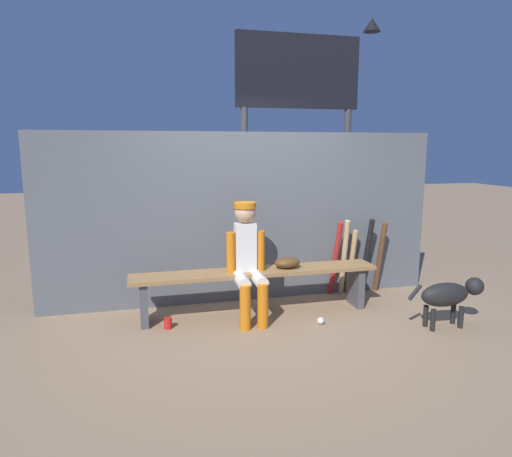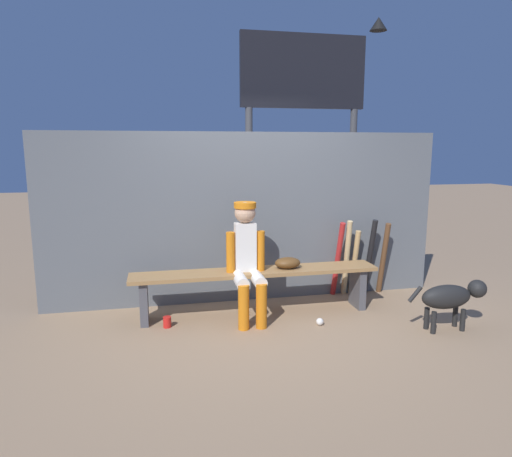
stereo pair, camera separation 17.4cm
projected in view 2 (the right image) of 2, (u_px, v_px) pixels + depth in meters
The scene contains 15 objects.
ground_plane at pixel (256, 314), 4.97m from camera, with size 30.00×30.00×0.00m, color #937556.
chainlink_fence at pixel (247, 218), 5.28m from camera, with size 4.62×0.03×1.95m, color #595E63.
dugout_bench at pixel (256, 280), 4.90m from camera, with size 2.65×0.36×0.49m.
player_seated at pixel (247, 257), 4.72m from camera, with size 0.41×0.55×1.23m.
baseball_glove at pixel (288, 263), 4.94m from camera, with size 0.28×0.20×0.12m, color #593819.
bat_aluminum_red at pixel (338, 259), 5.46m from camera, with size 0.06×0.06×0.94m, color #B22323.
bat_wood_natural at pixel (347, 258), 5.50m from camera, with size 0.06×0.06×0.95m, color tan.
bat_wood_tan at pixel (355, 263), 5.56m from camera, with size 0.06×0.06×0.81m, color tan.
bat_aluminum_black at pixel (369, 257), 5.56m from camera, with size 0.06×0.06×0.95m, color black.
bat_wood_dark at pixel (383, 258), 5.58m from camera, with size 0.06×0.06×0.90m, color brown.
baseball at pixel (320, 322), 4.65m from camera, with size 0.07×0.07×0.07m, color white.
cup_on_ground at pixel (167, 322), 4.60m from camera, with size 0.08×0.08×0.11m, color red.
cup_on_bench at pixel (260, 265), 4.89m from camera, with size 0.08×0.08×0.11m, color silver.
scoreboard at pixel (307, 98), 6.39m from camera, with size 2.05×0.27×3.55m.
dog at pixel (451, 297), 4.50m from camera, with size 0.84×0.20×0.49m.
Camera 2 is at (-0.99, -4.62, 1.79)m, focal length 32.19 mm.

